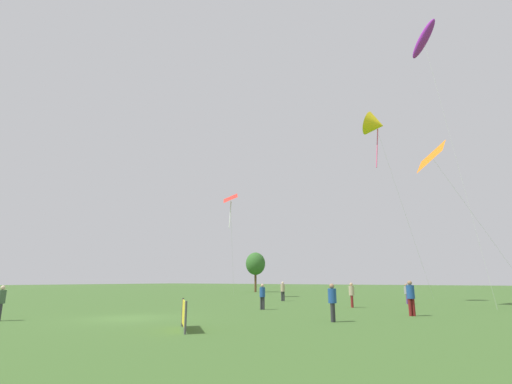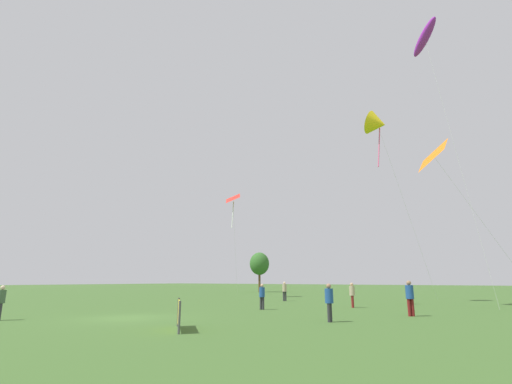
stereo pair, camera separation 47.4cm
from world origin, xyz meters
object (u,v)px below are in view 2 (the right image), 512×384
Objects in this scene: event_banner at (179,313)px; person_standing_3 at (1,300)px; person_standing_5 at (409,292)px; person_standing_4 at (410,295)px; person_standing_1 at (285,290)px; kite_flying_2 at (233,200)px; kite_flying_1 at (433,155)px; person_standing_0 at (262,295)px; park_tree_1 at (259,264)px; person_standing_6 at (352,293)px; kite_flying_0 at (377,124)px; kite_flying_3 at (424,38)px; person_standing_2 at (329,300)px.

person_standing_3 is at bearing -165.98° from event_banner.
person_standing_4 is at bearing 3.51° from person_standing_5.
kite_flying_2 reaches higher than person_standing_1.
person_standing_4 is 13.71m from kite_flying_1.
kite_flying_1 is at bearing -5.97° from kite_flying_2.
person_standing_0 is 0.26× the size of park_tree_1.
kite_flying_1 reaches higher than park_tree_1.
kite_flying_1 reaches higher than person_standing_4.
person_standing_4 is 10.69m from person_standing_5.
kite_flying_1 reaches higher than person_standing_0.
person_standing_6 is at bearing -30.16° from person_standing_5.
person_standing_5 is at bearing -31.42° from kite_flying_0.
person_standing_1 is at bearing 109.19° from event_banner.
person_standing_5 is 0.94× the size of person_standing_6.
person_standing_4 reaches higher than person_standing_3.
kite_flying_0 reaches higher than person_standing_3.
person_standing_4 is 1.09× the size of person_standing_6.
kite_flying_1 is at bearing -33.57° from park_tree_1.
person_standing_0 is 0.89× the size of event_banner.
park_tree_1 is at bearing -134.66° from person_standing_5.
person_standing_0 is 10.44m from event_banner.
kite_flying_3 reaches higher than person_standing_3.
kite_flying_3 is at bearing 33.10° from person_standing_5.
kite_flying_1 is (15.73, 22.18, 10.27)m from person_standing_3.
person_standing_4 reaches higher than event_banner.
person_standing_5 is at bearing -2.89° from person_standing_2.
person_standing_4 is 25.56m from kite_flying_2.
kite_flying_0 is 2.80× the size of park_tree_1.
kite_flying_2 reaches higher than event_banner.
person_standing_2 is at bearing 100.41° from person_standing_1.
person_standing_0 is 22.31m from kite_flying_3.
park_tree_1 reaches higher than person_standing_4.
kite_flying_2 is (-11.96, 12.06, 9.65)m from person_standing_0.
kite_flying_1 is 1.08× the size of kite_flying_2.
person_standing_3 reaches higher than person_standing_5.
event_banner is at bearing -94.60° from kite_flying_0.
kite_flying_1 is (2.96, -1.18, 10.29)m from person_standing_5.
person_standing_6 is at bearing -45.32° from park_tree_1.
person_standing_6 is at bearing -94.69° from kite_flying_0.
person_standing_5 is at bearing -3.26° from kite_flying_2.
person_standing_1 is 0.10× the size of kite_flying_0.
person_standing_5 is at bearing 49.71° from person_standing_0.
person_standing_5 is at bearing -34.74° from park_tree_1.
kite_flying_0 reaches higher than kite_flying_2.
event_banner is (-5.92, -10.64, -0.44)m from person_standing_4.
person_standing_4 is 0.16× the size of kite_flying_2.
kite_flying_1 reaches higher than person_standing_2.
kite_flying_3 is (5.37, -4.99, 3.83)m from kite_flying_0.
person_standing_0 is 0.09× the size of kite_flying_0.
person_standing_2 is 0.93× the size of event_banner.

